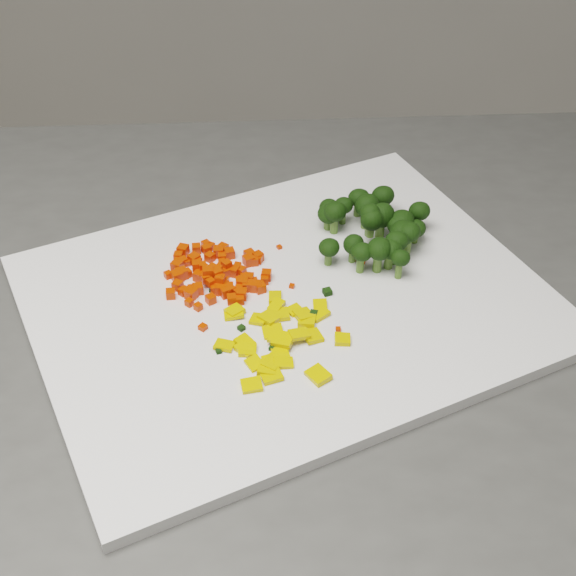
# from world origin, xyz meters

# --- Properties ---
(counter_block) EXTENTS (1.22, 0.95, 0.90)m
(counter_block) POSITION_xyz_m (-0.11, 0.60, 0.45)
(counter_block) COLOR #474744
(counter_block) RESTS_ON ground
(cutting_board) EXTENTS (0.60, 0.57, 0.01)m
(cutting_board) POSITION_xyz_m (-0.11, 0.61, 0.91)
(cutting_board) COLOR white
(cutting_board) RESTS_ON counter_block
(carrot_pile) EXTENTS (0.11, 0.11, 0.03)m
(carrot_pile) POSITION_xyz_m (-0.18, 0.63, 0.93)
(carrot_pile) COLOR red
(carrot_pile) RESTS_ON cutting_board
(pepper_pile) EXTENTS (0.12, 0.12, 0.02)m
(pepper_pile) POSITION_xyz_m (-0.11, 0.55, 0.92)
(pepper_pile) COLOR #DCAC0B
(pepper_pile) RESTS_ON cutting_board
(broccoli_pile) EXTENTS (0.13, 0.13, 0.06)m
(broccoli_pile) POSITION_xyz_m (-0.03, 0.70, 0.94)
(broccoli_pile) COLOR black
(broccoli_pile) RESTS_ON cutting_board
(carrot_cube_0) EXTENTS (0.01, 0.01, 0.01)m
(carrot_cube_0) POSITION_xyz_m (-0.15, 0.60, 0.92)
(carrot_cube_0) COLOR red
(carrot_cube_0) RESTS_ON carrot_pile
(carrot_cube_1) EXTENTS (0.01, 0.01, 0.01)m
(carrot_cube_1) POSITION_xyz_m (-0.20, 0.59, 0.92)
(carrot_cube_1) COLOR red
(carrot_cube_1) RESTS_ON carrot_pile
(carrot_cube_2) EXTENTS (0.01, 0.01, 0.01)m
(carrot_cube_2) POSITION_xyz_m (-0.18, 0.65, 0.92)
(carrot_cube_2) COLOR red
(carrot_cube_2) RESTS_ON carrot_pile
(carrot_cube_3) EXTENTS (0.01, 0.01, 0.01)m
(carrot_cube_3) POSITION_xyz_m (-0.20, 0.65, 0.92)
(carrot_cube_3) COLOR red
(carrot_cube_3) RESTS_ON carrot_pile
(carrot_cube_4) EXTENTS (0.01, 0.01, 0.01)m
(carrot_cube_4) POSITION_xyz_m (-0.18, 0.62, 0.93)
(carrot_cube_4) COLOR red
(carrot_cube_4) RESTS_ON carrot_pile
(carrot_cube_5) EXTENTS (0.01, 0.01, 0.01)m
(carrot_cube_5) POSITION_xyz_m (-0.18, 0.63, 0.93)
(carrot_cube_5) COLOR red
(carrot_cube_5) RESTS_ON carrot_pile
(carrot_cube_6) EXTENTS (0.01, 0.01, 0.01)m
(carrot_cube_6) POSITION_xyz_m (-0.15, 0.61, 0.92)
(carrot_cube_6) COLOR red
(carrot_cube_6) RESTS_ON carrot_pile
(carrot_cube_7) EXTENTS (0.01, 0.01, 0.01)m
(carrot_cube_7) POSITION_xyz_m (-0.22, 0.59, 0.92)
(carrot_cube_7) COLOR red
(carrot_cube_7) RESTS_ON carrot_pile
(carrot_cube_8) EXTENTS (0.01, 0.01, 0.01)m
(carrot_cube_8) POSITION_xyz_m (-0.15, 0.63, 0.92)
(carrot_cube_8) COLOR red
(carrot_cube_8) RESTS_ON carrot_pile
(carrot_cube_9) EXTENTS (0.01, 0.01, 0.01)m
(carrot_cube_9) POSITION_xyz_m (-0.17, 0.60, 0.92)
(carrot_cube_9) COLOR red
(carrot_cube_9) RESTS_ON carrot_pile
(carrot_cube_10) EXTENTS (0.01, 0.01, 0.01)m
(carrot_cube_10) POSITION_xyz_m (-0.17, 0.64, 0.92)
(carrot_cube_10) COLOR red
(carrot_cube_10) RESTS_ON carrot_pile
(carrot_cube_11) EXTENTS (0.01, 0.01, 0.01)m
(carrot_cube_11) POSITION_xyz_m (-0.15, 0.62, 0.92)
(carrot_cube_11) COLOR red
(carrot_cube_11) RESTS_ON carrot_pile
(carrot_cube_12) EXTENTS (0.01, 0.01, 0.01)m
(carrot_cube_12) POSITION_xyz_m (-0.17, 0.66, 0.92)
(carrot_cube_12) COLOR red
(carrot_cube_12) RESTS_ON carrot_pile
(carrot_cube_13) EXTENTS (0.01, 0.01, 0.01)m
(carrot_cube_13) POSITION_xyz_m (-0.19, 0.58, 0.92)
(carrot_cube_13) COLOR red
(carrot_cube_13) RESTS_ON carrot_pile
(carrot_cube_14) EXTENTS (0.01, 0.01, 0.01)m
(carrot_cube_14) POSITION_xyz_m (-0.16, 0.62, 0.92)
(carrot_cube_14) COLOR red
(carrot_cube_14) RESTS_ON carrot_pile
(carrot_cube_15) EXTENTS (0.01, 0.01, 0.01)m
(carrot_cube_15) POSITION_xyz_m (-0.18, 0.64, 0.92)
(carrot_cube_15) COLOR red
(carrot_cube_15) RESTS_ON carrot_pile
(carrot_cube_16) EXTENTS (0.01, 0.01, 0.01)m
(carrot_cube_16) POSITION_xyz_m (-0.15, 0.63, 0.92)
(carrot_cube_16) COLOR red
(carrot_cube_16) RESTS_ON carrot_pile
(carrot_cube_17) EXTENTS (0.01, 0.01, 0.01)m
(carrot_cube_17) POSITION_xyz_m (-0.18, 0.66, 0.92)
(carrot_cube_17) COLOR red
(carrot_cube_17) RESTS_ON carrot_pile
(carrot_cube_18) EXTENTS (0.01, 0.01, 0.01)m
(carrot_cube_18) POSITION_xyz_m (-0.17, 0.61, 0.93)
(carrot_cube_18) COLOR red
(carrot_cube_18) RESTS_ON carrot_pile
(carrot_cube_19) EXTENTS (0.01, 0.01, 0.01)m
(carrot_cube_19) POSITION_xyz_m (-0.20, 0.68, 0.92)
(carrot_cube_19) COLOR red
(carrot_cube_19) RESTS_ON carrot_pile
(carrot_cube_20) EXTENTS (0.01, 0.01, 0.01)m
(carrot_cube_20) POSITION_xyz_m (-0.18, 0.62, 0.93)
(carrot_cube_20) COLOR red
(carrot_cube_20) RESTS_ON carrot_pile
(carrot_cube_21) EXTENTS (0.01, 0.01, 0.01)m
(carrot_cube_21) POSITION_xyz_m (-0.14, 0.66, 0.92)
(carrot_cube_21) COLOR red
(carrot_cube_21) RESTS_ON carrot_pile
(carrot_cube_22) EXTENTS (0.01, 0.01, 0.01)m
(carrot_cube_22) POSITION_xyz_m (-0.22, 0.64, 0.92)
(carrot_cube_22) COLOR red
(carrot_cube_22) RESTS_ON carrot_pile
(carrot_cube_23) EXTENTS (0.01, 0.01, 0.01)m
(carrot_cube_23) POSITION_xyz_m (-0.15, 0.65, 0.92)
(carrot_cube_23) COLOR red
(carrot_cube_23) RESTS_ON carrot_pile
(carrot_cube_24) EXTENTS (0.01, 0.01, 0.01)m
(carrot_cube_24) POSITION_xyz_m (-0.19, 0.62, 0.92)
(carrot_cube_24) COLOR red
(carrot_cube_24) RESTS_ON carrot_pile
(carrot_cube_25) EXTENTS (0.01, 0.01, 0.01)m
(carrot_cube_25) POSITION_xyz_m (-0.23, 0.62, 0.92)
(carrot_cube_25) COLOR red
(carrot_cube_25) RESTS_ON carrot_pile
(carrot_cube_26) EXTENTS (0.01, 0.01, 0.01)m
(carrot_cube_26) POSITION_xyz_m (-0.21, 0.63, 0.92)
(carrot_cube_26) COLOR red
(carrot_cube_26) RESTS_ON carrot_pile
(carrot_cube_27) EXTENTS (0.01, 0.01, 0.01)m
(carrot_cube_27) POSITION_xyz_m (-0.18, 0.62, 0.93)
(carrot_cube_27) COLOR red
(carrot_cube_27) RESTS_ON carrot_pile
(carrot_cube_28) EXTENTS (0.01, 0.01, 0.01)m
(carrot_cube_28) POSITION_xyz_m (-0.17, 0.61, 0.92)
(carrot_cube_28) COLOR red
(carrot_cube_28) RESTS_ON carrot_pile
(carrot_cube_29) EXTENTS (0.01, 0.01, 0.01)m
(carrot_cube_29) POSITION_xyz_m (-0.21, 0.65, 0.92)
(carrot_cube_29) COLOR red
(carrot_cube_29) RESTS_ON carrot_pile
(carrot_cube_30) EXTENTS (0.01, 0.01, 0.01)m
(carrot_cube_30) POSITION_xyz_m (-0.15, 0.59, 0.92)
(carrot_cube_30) COLOR red
(carrot_cube_30) RESTS_ON carrot_pile
(carrot_cube_31) EXTENTS (0.01, 0.01, 0.01)m
(carrot_cube_31) POSITION_xyz_m (-0.19, 0.62, 0.93)
(carrot_cube_31) COLOR red
(carrot_cube_31) RESTS_ON carrot_pile
(carrot_cube_32) EXTENTS (0.01, 0.01, 0.01)m
(carrot_cube_32) POSITION_xyz_m (-0.14, 0.66, 0.92)
(carrot_cube_32) COLOR red
(carrot_cube_32) RESTS_ON carrot_pile
(carrot_cube_33) EXTENTS (0.01, 0.01, 0.01)m
(carrot_cube_33) POSITION_xyz_m (-0.18, 0.67, 0.92)
(carrot_cube_33) COLOR red
(carrot_cube_33) RESTS_ON carrot_pile
(carrot_cube_34) EXTENTS (0.01, 0.01, 0.01)m
(carrot_cube_34) POSITION_xyz_m (-0.16, 0.64, 0.92)
(carrot_cube_34) COLOR red
(carrot_cube_34) RESTS_ON carrot_pile
(carrot_cube_35) EXTENTS (0.01, 0.01, 0.01)m
(carrot_cube_35) POSITION_xyz_m (-0.13, 0.63, 0.92)
(carrot_cube_35) COLOR red
(carrot_cube_35) RESTS_ON carrot_pile
(carrot_cube_36) EXTENTS (0.01, 0.01, 0.01)m
(carrot_cube_36) POSITION_xyz_m (-0.21, 0.63, 0.92)
(carrot_cube_36) COLOR red
(carrot_cube_36) RESTS_ON carrot_pile
(carrot_cube_37) EXTENTS (0.01, 0.01, 0.01)m
(carrot_cube_37) POSITION_xyz_m (-0.20, 0.60, 0.92)
(carrot_cube_37) COLOR red
(carrot_cube_37) RESTS_ON carrot_pile
(carrot_cube_38) EXTENTS (0.01, 0.01, 0.01)m
(carrot_cube_38) POSITION_xyz_m (-0.21, 0.65, 0.92)
(carrot_cube_38) COLOR red
(carrot_cube_38) RESTS_ON carrot_pile
(carrot_cube_39) EXTENTS (0.01, 0.01, 0.01)m
(carrot_cube_39) POSITION_xyz_m (-0.15, 0.61, 0.92)
(carrot_cube_39) COLOR red
(carrot_cube_39) RESTS_ON carrot_pile
(carrot_cube_40) EXTENTS (0.01, 0.01, 0.01)m
(carrot_cube_40) POSITION_xyz_m (-0.18, 0.63, 0.92)
(carrot_cube_40) COLOR red
(carrot_cube_40) RESTS_ON carrot_pile
(carrot_cube_41) EXTENTS (0.01, 0.01, 0.01)m
(carrot_cube_41) POSITION_xyz_m (-0.20, 0.60, 0.92)
(carrot_cube_41) COLOR red
(carrot_cube_41) RESTS_ON carrot_pile
(carrot_cube_42) EXTENTS (0.01, 0.01, 0.01)m
(carrot_cube_42) POSITION_xyz_m (-0.20, 0.64, 0.92)
(carrot_cube_42) COLOR red
(carrot_cube_42) RESTS_ON carrot_pile
(carrot_cube_43) EXTENTS (0.01, 0.01, 0.01)m
(carrot_cube_43) POSITION_xyz_m (-0.13, 0.63, 0.92)
(carrot_cube_43) COLOR red
(carrot_cube_43) RESTS_ON carrot_pile
(carrot_cube_44) EXTENTS (0.01, 0.01, 0.01)m
(carrot_cube_44) POSITION_xyz_m (-0.14, 0.62, 0.92)
(carrot_cube_44) COLOR red
(carrot_cube_44) RESTS_ON carrot_pile
(carrot_cube_45) EXTENTS (0.01, 0.01, 0.01)m
(carrot_cube_45) POSITION_xyz_m (-0.22, 0.62, 0.92)
(carrot_cube_45) COLOR red
(carrot_cube_45) RESTS_ON carrot_pile
(carrot_cube_46) EXTENTS (0.01, 0.01, 0.01)m
(carrot_cube_46) POSITION_xyz_m (-0.18, 0.61, 0.92)
(carrot_cube_46) COLOR red
(carrot_cube_46) RESTS_ON carrot_pile
(carrot_cube_47) EXTENTS (0.01, 0.01, 0.01)m
(carrot_cube_47) POSITION_xyz_m (-0.20, 0.67, 0.92)
(carrot_cube_47) COLOR red
(carrot_cube_47) RESTS_ON carrot_pile
(carrot_cube_48) EXTENTS (0.01, 0.01, 0.01)m
(carrot_cube_48) POSITION_xyz_m (-0.22, 0.66, 0.92)
(carrot_cube_48) COLOR red
(carrot_cube_48) RESTS_ON carrot_pile
(carrot_cube_49) EXTENTS (0.01, 0.01, 0.01)m
(carrot_cube_49) POSITION_xyz_m (-0.16, 0.61, 0.92)
(carrot_cube_49) COLOR red
(carrot_cube_49) RESTS_ON carrot_pile
(carrot_cube_50) EXTENTS (0.01, 0.01, 0.01)m
(carrot_cube_50) POSITION_xyz_m (-0.22, 0.65, 0.92)
(carrot_cube_50) COLOR red
(carrot_cube_50) RESTS_ON carrot_pile
(carrot_cube_51) EXTENTS (0.01, 0.01, 0.01)m
(carrot_cube_51) POSITION_xyz_m (-0.21, 0.61, 0.92)
(carrot_cube_51) COLOR red
(carrot_cube_51) RESTS_ON carrot_pile
(carrot_cube_52) EXTENTS (0.01, 0.01, 0.01)m
(carrot_cube_52) POSITION_xyz_m (-0.19, 0.66, 0.92)
(carrot_cube_52) COLOR red
(carrot_cube_52) RESTS_ON carrot_pile
(carrot_cube_53) EXTENTS (0.01, 0.01, 0.01)m
(carrot_cube_53) POSITION_xyz_m (-0.20, 0.62, 0.92)
(carrot_cube_53) COLOR red
(carrot_cube_53) RESTS_ON carrot_pile
(carrot_cube_54) EXTENTS (0.01, 0.01, 0.01)m
(carrot_cube_54) POSITION_xyz_m (-0.15, 0.66, 0.92)
(carrot_cube_54) COLOR red
(carrot_cube_54) RESTS_ON carrot_pile
(carrot_cube_55) EXTENTS (0.01, 0.01, 0.01)m
(carrot_cube_55) POSITION_xyz_m (-0.17, 0.61, 0.92)
(carrot_cube_55) COLOR red
(carrot_cube_55) RESTS_ON carrot_pile
(carrot_cube_56) EXTENTS (0.01, 0.01, 0.01)m
(carrot_cube_56) POSITION_xyz_m (-0.20, 0.61, 0.92)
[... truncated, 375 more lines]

